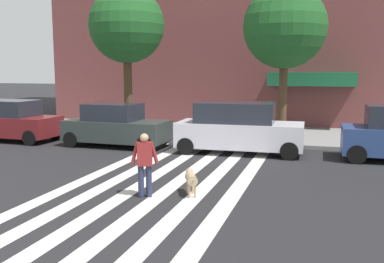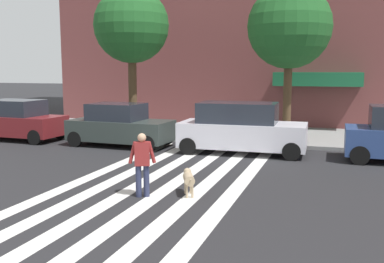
{
  "view_description": "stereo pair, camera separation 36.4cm",
  "coord_description": "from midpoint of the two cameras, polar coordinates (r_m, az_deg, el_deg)",
  "views": [
    {
      "loc": [
        5.7,
        -3.25,
        3.21
      ],
      "look_at": [
        1.9,
        9.46,
        1.35
      ],
      "focal_mm": 40.98,
      "sensor_mm": 36.0,
      "label": 1
    },
    {
      "loc": [
        6.04,
        -3.14,
        3.21
      ],
      "look_at": [
        1.9,
        9.46,
        1.35
      ],
      "focal_mm": 40.98,
      "sensor_mm": 36.0,
      "label": 2
    }
  ],
  "objects": [
    {
      "name": "pedestrian_dog_walker",
      "position": [
        11.16,
        -5.57,
        -3.86
      ],
      "size": [
        0.68,
        0.38,
        1.64
      ],
      "color": "#282D4C",
      "rests_on": "ground_plane"
    },
    {
      "name": "crosswalk_stripes",
      "position": [
        12.05,
        -4.73,
        -7.46
      ],
      "size": [
        4.95,
        14.39,
        0.01
      ],
      "color": "silver",
      "rests_on": "ground_plane"
    },
    {
      "name": "street_tree_middle",
      "position": [
        20.28,
        13.08,
        13.08
      ],
      "size": [
        3.7,
        3.7,
        6.81
      ],
      "color": "#4C3823",
      "rests_on": "sidewalk_far"
    },
    {
      "name": "sidewalk_far",
      "position": [
        22.21,
        2.7,
        -0.13
      ],
      "size": [
        80.0,
        6.0,
        0.15
      ],
      "primitive_type": "cube",
      "color": "gray",
      "rests_on": "ground_plane"
    },
    {
      "name": "parked_car_third_in_line",
      "position": [
        17.08,
        7.03,
        0.4
      ],
      "size": [
        4.88,
        2.17,
        1.97
      ],
      "color": "silver",
      "rests_on": "ground_plane"
    },
    {
      "name": "parked_car_near_curb",
      "position": [
        21.7,
        -21.31,
        1.35
      ],
      "size": [
        4.26,
        2.09,
        1.85
      ],
      "color": "maroon",
      "rests_on": "ground_plane"
    },
    {
      "name": "parked_car_behind_first",
      "position": [
        18.82,
        -8.84,
        0.75
      ],
      "size": [
        4.42,
        2.1,
        1.81
      ],
      "color": "#313A37",
      "rests_on": "ground_plane"
    },
    {
      "name": "street_tree_nearest",
      "position": [
        21.33,
        -7.38,
        13.43
      ],
      "size": [
        3.54,
        3.54,
        6.92
      ],
      "color": "#4C3823",
      "rests_on": "sidewalk_far"
    },
    {
      "name": "dog_on_leash",
      "position": [
        11.34,
        0.48,
        -6.14
      ],
      "size": [
        0.52,
        0.94,
        0.65
      ],
      "color": "tan",
      "rests_on": "ground_plane"
    },
    {
      "name": "ground_plane",
      "position": [
        12.61,
        -10.28,
        -6.89
      ],
      "size": [
        160.0,
        160.0,
        0.0
      ],
      "primitive_type": "plane",
      "color": "#232326"
    }
  ]
}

